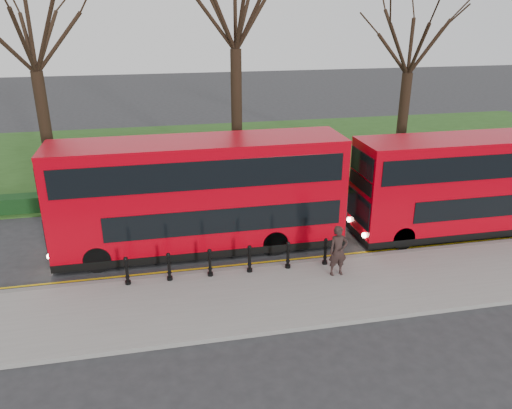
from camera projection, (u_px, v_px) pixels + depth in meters
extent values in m
plane|color=#28282B|center=(231.00, 259.00, 19.29)|extent=(120.00, 120.00, 0.00)
cube|color=gray|center=(245.00, 299.00, 16.53)|extent=(60.00, 4.00, 0.15)
cube|color=slate|center=(235.00, 270.00, 18.35)|extent=(60.00, 0.25, 0.16)
cube|color=#254918|center=(195.00, 155.00, 32.93)|extent=(60.00, 18.00, 0.06)
cube|color=black|center=(209.00, 191.00, 25.33)|extent=(60.00, 0.90, 0.80)
cube|color=yellow|center=(234.00, 268.00, 18.65)|extent=(60.00, 0.10, 0.01)
cube|color=yellow|center=(233.00, 265.00, 18.83)|extent=(60.00, 0.10, 0.01)
cylinder|color=black|center=(46.00, 132.00, 25.74)|extent=(0.60, 0.60, 6.16)
cylinder|color=black|center=(237.00, 116.00, 27.47)|extent=(0.60, 0.60, 7.06)
cylinder|color=black|center=(402.00, 121.00, 29.64)|extent=(0.60, 0.60, 5.59)
cylinder|color=black|center=(127.00, 271.00, 17.09)|extent=(0.15, 0.15, 1.00)
cylinder|color=black|center=(169.00, 267.00, 17.37)|extent=(0.15, 0.15, 1.00)
cylinder|color=black|center=(210.00, 263.00, 17.64)|extent=(0.15, 0.15, 1.00)
cylinder|color=black|center=(250.00, 259.00, 17.91)|extent=(0.15, 0.15, 1.00)
cylinder|color=black|center=(288.00, 255.00, 18.18)|extent=(0.15, 0.15, 1.00)
cylinder|color=black|center=(325.00, 252.00, 18.45)|extent=(0.15, 0.15, 1.00)
cube|color=#B4000E|center=(200.00, 192.00, 19.31)|extent=(11.15, 2.53, 4.11)
cube|color=black|center=(202.00, 241.00, 20.09)|extent=(11.17, 2.55, 0.30)
cube|color=black|center=(226.00, 221.00, 18.58)|extent=(8.92, 0.04, 0.96)
cube|color=black|center=(202.00, 176.00, 17.75)|extent=(10.54, 0.04, 1.06)
cube|color=black|center=(46.00, 195.00, 18.13)|extent=(0.06, 2.23, 0.56)
cylinder|color=black|center=(97.00, 259.00, 18.25)|extent=(1.01, 0.30, 1.01)
cylinder|color=black|center=(102.00, 234.00, 20.28)|extent=(1.01, 0.30, 1.01)
cylinder|color=black|center=(275.00, 242.00, 19.52)|extent=(1.01, 0.30, 1.01)
cylinder|color=black|center=(263.00, 220.00, 21.55)|extent=(1.01, 0.30, 1.01)
cube|color=#B4000E|center=(476.00, 181.00, 21.01)|extent=(10.42, 2.37, 3.84)
cube|color=black|center=(469.00, 224.00, 21.73)|extent=(10.44, 2.39, 0.28)
cube|color=black|center=(508.00, 205.00, 20.32)|extent=(8.34, 0.04, 0.90)
cube|color=black|center=(499.00, 166.00, 19.55)|extent=(9.86, 0.04, 1.00)
cube|color=black|center=(361.00, 183.00, 19.90)|extent=(0.06, 2.08, 0.52)
cylinder|color=black|center=(403.00, 238.00, 20.01)|extent=(0.95, 0.28, 0.95)
cylinder|color=black|center=(380.00, 218.00, 21.91)|extent=(0.95, 0.28, 0.95)
cylinder|color=black|center=(506.00, 207.00, 23.10)|extent=(0.95, 0.28, 0.95)
imported|color=black|center=(338.00, 251.00, 17.58)|extent=(0.69, 0.47, 1.86)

